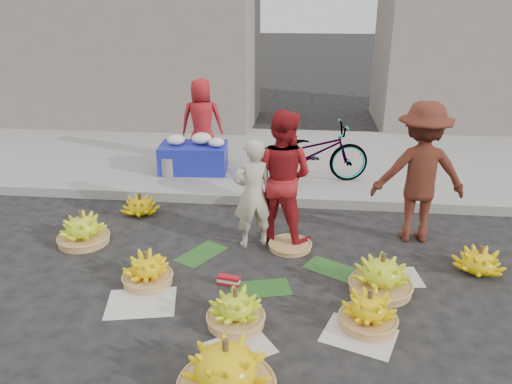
# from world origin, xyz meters

# --- Properties ---
(ground) EXTENTS (80.00, 80.00, 0.00)m
(ground) POSITION_xyz_m (0.00, 0.00, 0.00)
(ground) COLOR black
(ground) RESTS_ON ground
(curb) EXTENTS (40.00, 0.25, 0.15)m
(curb) POSITION_xyz_m (0.00, 2.20, 0.07)
(curb) COLOR gray
(curb) RESTS_ON ground
(sidewalk) EXTENTS (40.00, 4.00, 0.12)m
(sidewalk) POSITION_xyz_m (0.00, 4.30, 0.06)
(sidewalk) COLOR gray
(sidewalk) RESTS_ON ground
(building_left) EXTENTS (6.00, 3.00, 4.00)m
(building_left) POSITION_xyz_m (-4.00, 7.20, 2.00)
(building_left) COLOR gray
(building_left) RESTS_ON sidewalk
(building_right) EXTENTS (5.00, 3.00, 5.00)m
(building_right) POSITION_xyz_m (4.50, 7.70, 2.50)
(building_right) COLOR gray
(building_right) RESTS_ON sidewalk
(newspaper_scatter) EXTENTS (3.20, 1.80, 0.00)m
(newspaper_scatter) POSITION_xyz_m (0.00, -0.80, 0.00)
(newspaper_scatter) COLOR silver
(newspaper_scatter) RESTS_ON ground
(banana_leaves) EXTENTS (2.00, 1.00, 0.00)m
(banana_leaves) POSITION_xyz_m (-0.10, 0.20, 0.00)
(banana_leaves) COLOR #1E4D19
(banana_leaves) RESTS_ON ground
(banana_bunch_0) EXTENTS (0.54, 0.54, 0.39)m
(banana_bunch_0) POSITION_xyz_m (-1.35, -0.21, 0.16)
(banana_bunch_0) COLOR #AE7C49
(banana_bunch_0) RESTS_ON ground
(banana_bunch_1) EXTENTS (0.55, 0.55, 0.40)m
(banana_bunch_1) POSITION_xyz_m (-0.27, -0.84, 0.16)
(banana_bunch_1) COLOR #AE7C49
(banana_bunch_1) RESTS_ON ground
(banana_bunch_2) EXTENTS (0.78, 0.78, 0.52)m
(banana_bunch_2) POSITION_xyz_m (-0.22, -1.75, 0.23)
(banana_bunch_2) COLOR #AE7C49
(banana_bunch_2) RESTS_ON ground
(banana_bunch_3) EXTENTS (0.55, 0.55, 0.39)m
(banana_bunch_3) POSITION_xyz_m (0.99, -0.73, 0.16)
(banana_bunch_3) COLOR #AE7C49
(banana_bunch_3) RESTS_ON ground
(banana_bunch_4) EXTENTS (0.73, 0.73, 0.45)m
(banana_bunch_4) POSITION_xyz_m (1.19, -0.10, 0.20)
(banana_bunch_4) COLOR #AE7C49
(banana_bunch_4) RESTS_ON ground
(banana_bunch_5) EXTENTS (0.63, 0.63, 0.34)m
(banana_bunch_5) POSITION_xyz_m (2.35, 0.42, 0.15)
(banana_bunch_5) COLOR yellow
(banana_bunch_5) RESTS_ON ground
(banana_bunch_6) EXTENTS (0.64, 0.64, 0.44)m
(banana_bunch_6) POSITION_xyz_m (-2.47, 0.64, 0.19)
(banana_bunch_6) COLOR #AE7C49
(banana_bunch_6) RESTS_ON ground
(banana_bunch_7) EXTENTS (0.60, 0.60, 0.32)m
(banana_bunch_7) POSITION_xyz_m (-2.03, 1.60, 0.14)
(banana_bunch_7) COLOR yellow
(banana_bunch_7) RESTS_ON ground
(basket_spare) EXTENTS (0.56, 0.56, 0.06)m
(basket_spare) POSITION_xyz_m (0.18, 0.78, 0.03)
(basket_spare) COLOR #AE7C49
(basket_spare) RESTS_ON ground
(incense_stack) EXTENTS (0.26, 0.12, 0.10)m
(incense_stack) POSITION_xyz_m (-0.45, -0.16, 0.06)
(incense_stack) COLOR #B1121C
(incense_stack) RESTS_ON ground
(vendor_cream) EXTENTS (0.59, 0.49, 1.40)m
(vendor_cream) POSITION_xyz_m (-0.29, 0.82, 0.70)
(vendor_cream) COLOR beige
(vendor_cream) RESTS_ON ground
(vendor_red) EXTENTS (1.00, 0.88, 1.71)m
(vendor_red) POSITION_xyz_m (0.04, 1.04, 0.86)
(vendor_red) COLOR #B11B1E
(vendor_red) RESTS_ON ground
(man_striped) EXTENTS (1.20, 0.72, 1.80)m
(man_striped) POSITION_xyz_m (1.76, 1.23, 0.90)
(man_striped) COLOR maroon
(man_striped) RESTS_ON ground
(flower_table) EXTENTS (1.18, 0.79, 0.66)m
(flower_table) POSITION_xyz_m (-1.60, 3.25, 0.39)
(flower_table) COLOR #171C98
(flower_table) RESTS_ON sidewalk
(grey_bucket) EXTENTS (0.28, 0.28, 0.32)m
(grey_bucket) POSITION_xyz_m (-1.98, 2.97, 0.28)
(grey_bucket) COLOR gray
(grey_bucket) RESTS_ON sidewalk
(flower_vendor) EXTENTS (0.81, 0.59, 1.52)m
(flower_vendor) POSITION_xyz_m (-1.55, 3.77, 0.88)
(flower_vendor) COLOR #B11B1E
(flower_vendor) RESTS_ON sidewalk
(bicycle) EXTENTS (0.97, 1.93, 0.97)m
(bicycle) POSITION_xyz_m (0.42, 2.95, 0.61)
(bicycle) COLOR gray
(bicycle) RESTS_ON sidewalk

